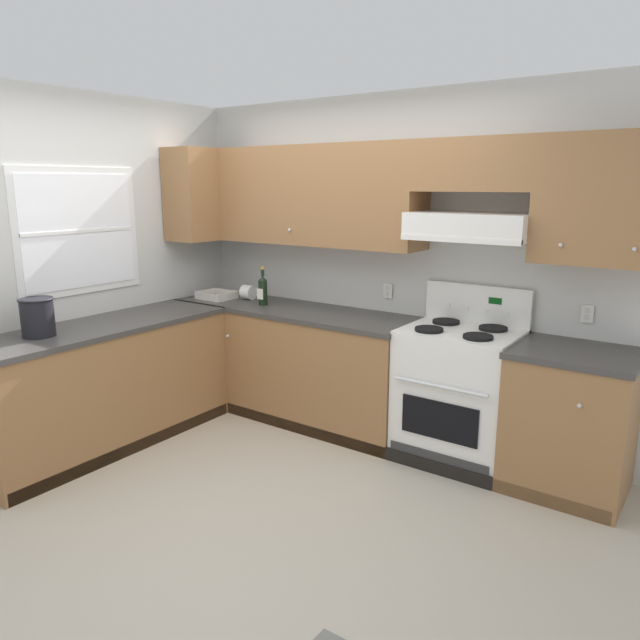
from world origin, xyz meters
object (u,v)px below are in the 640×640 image
at_px(stove, 458,394).
at_px(bucket, 37,316).
at_px(wine_bottle, 263,290).
at_px(paper_towel_roll, 248,292).
at_px(bowl, 217,296).

distance_m(stove, bucket, 2.86).
relative_size(stove, wine_bottle, 3.76).
bearing_deg(stove, paper_towel_roll, 178.06).
height_order(bowl, paper_towel_roll, paper_towel_roll).
distance_m(wine_bottle, paper_towel_roll, 0.30).
relative_size(wine_bottle, paper_towel_roll, 2.57).
bearing_deg(bucket, paper_towel_roll, 81.62).
bearing_deg(wine_bottle, paper_towel_roll, 156.55).
distance_m(wine_bottle, bucket, 1.73).
bearing_deg(paper_towel_roll, stove, -1.94).
bearing_deg(stove, bowl, -178.28).
xyz_separation_m(wine_bottle, bowl, (-0.52, -0.02, -0.11)).
bearing_deg(wine_bottle, bucket, -107.77).
bearing_deg(wine_bottle, stove, 1.65).
bearing_deg(bucket, stove, 37.11).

